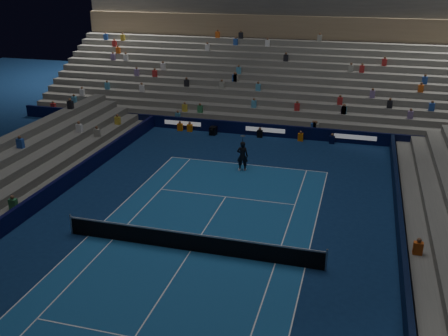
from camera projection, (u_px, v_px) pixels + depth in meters
name	position (u px, v px, depth m)	size (l,w,h in m)	color
ground	(191.00, 251.00, 24.54)	(90.00, 90.00, 0.00)	#0C234C
court_surface	(191.00, 251.00, 24.54)	(10.97, 23.77, 0.01)	#194F89
sponsor_barrier_far	(266.00, 130.00, 40.93)	(44.00, 0.25, 1.00)	black
sponsor_barrier_east	(404.00, 272.00, 21.95)	(0.25, 37.00, 1.00)	black
sponsor_barrier_west	(15.00, 217.00, 26.76)	(0.25, 37.00, 1.00)	black
grandstand_main	(286.00, 72.00, 48.28)	(44.00, 15.20, 11.20)	slate
tennis_net	(190.00, 242.00, 24.36)	(12.90, 0.10, 1.10)	#B2B2B7
tennis_player	(242.00, 156.00, 33.87)	(0.74, 0.49, 2.03)	black
broadcast_camera	(213.00, 131.00, 41.28)	(0.55, 0.99, 0.67)	black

